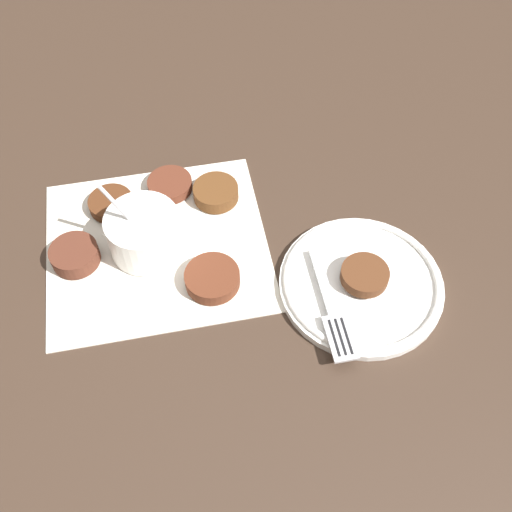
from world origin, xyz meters
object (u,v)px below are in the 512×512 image
(serving_plate, at_px, (361,283))
(fork, at_px, (333,315))
(sauce_bowl, at_px, (148,235))
(fritter_on_plate, at_px, (365,275))

(serving_plate, relative_size, fork, 1.29)
(serving_plate, bearing_deg, sauce_bowl, -33.64)
(sauce_bowl, relative_size, serving_plate, 0.58)
(sauce_bowl, bearing_deg, serving_plate, 146.36)
(sauce_bowl, height_order, serving_plate, sauce_bowl)
(serving_plate, xyz_separation_m, fritter_on_plate, (-0.00, -0.00, 0.02))
(serving_plate, height_order, fork, fork)
(sauce_bowl, relative_size, fritter_on_plate, 1.99)
(fork, bearing_deg, fritter_on_plate, -149.73)
(fritter_on_plate, bearing_deg, serving_plate, 16.66)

